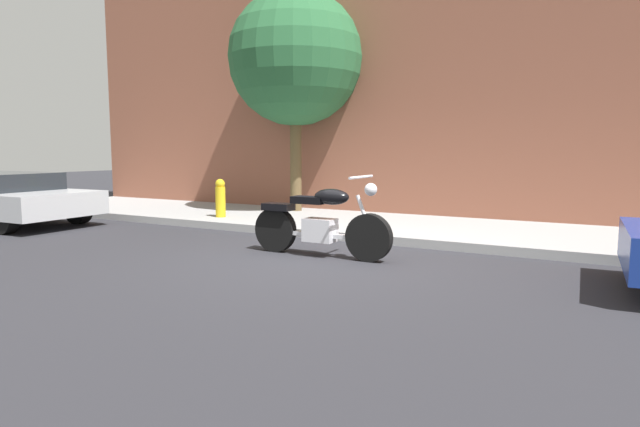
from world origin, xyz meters
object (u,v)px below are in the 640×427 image
motorcycle (320,224)px  fire_hydrant (220,201)px  street_tree (295,59)px  parked_car_silver (0,197)px

motorcycle → fire_hydrant: (-3.38, 1.94, -0.00)m
motorcycle → street_tree: 5.45m
parked_car_silver → street_tree: bearing=41.3°
motorcycle → fire_hydrant: size_ratio=2.35×
parked_car_silver → street_tree: street_tree is taller
motorcycle → fire_hydrant: 3.89m
parked_car_silver → street_tree: 6.64m
parked_car_silver → fire_hydrant: (3.79, 2.20, -0.10)m
street_tree → motorcycle: bearing=-54.0°
motorcycle → parked_car_silver: bearing=-177.9°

